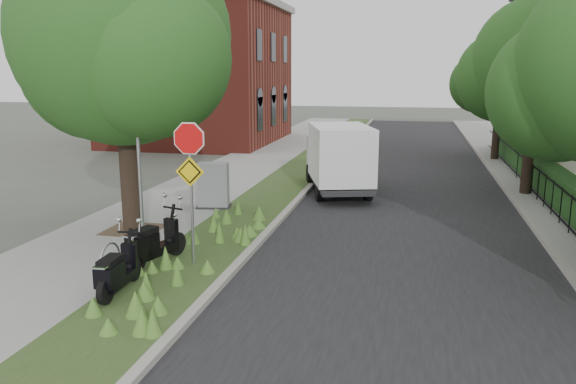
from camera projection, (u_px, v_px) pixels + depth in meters
The scene contains 20 objects.
ground at pixel (248, 284), 11.39m from camera, with size 120.00×120.00×0.00m, color #4C5147.
sidewalk_near at pixel (217, 181), 21.83m from camera, with size 3.50×60.00×0.12m, color gray.
verge at pixel (286, 184), 21.24m from camera, with size 2.00×60.00×0.12m, color #32431C.
kerb_near at pixel (312, 185), 21.02m from camera, with size 0.20×60.00×0.13m, color #9E9991.
road at pixel (407, 191), 20.28m from camera, with size 7.00×60.00×0.01m, color black.
kerb_far at pixel (509, 194), 19.52m from camera, with size 0.20×60.00×0.13m, color #9E9991.
footpath_far at pixel (562, 196), 19.16m from camera, with size 3.20×60.00×0.12m, color gray.
street_tree_main at pixel (121, 48), 13.99m from camera, with size 6.21×5.54×7.66m.
bare_post at pixel (139, 162), 13.35m from camera, with size 0.08×0.08×4.00m.
bike_hoop at pixel (110, 261), 11.29m from camera, with size 0.06×0.78×0.77m.
sign_assembly at pixel (190, 164), 11.76m from camera, with size 0.94×0.08×3.22m.
fence_far at pixel (532, 178), 19.24m from camera, with size 0.04×24.00×1.00m.
hedge_far at pixel (554, 178), 19.09m from camera, with size 1.00×24.00×1.10m, color #1B4117.
brick_building at pixel (200, 72), 33.53m from camera, with size 9.40×10.40×8.30m.
far_tree_b at pixel (534, 67), 18.57m from camera, with size 4.83×4.31×6.56m.
far_tree_c at pixel (499, 78), 26.28m from camera, with size 4.37×3.89×5.93m.
scooter_near at pixel (150, 247), 12.05m from camera, with size 0.72×1.77×0.87m.
scooter_far at pixel (115, 276), 10.44m from camera, with size 0.40×1.67×0.79m.
box_truck at pixel (338, 155), 19.65m from camera, with size 3.01×4.89×2.07m.
utility_cabinet at pixel (213, 186), 17.27m from camera, with size 1.15×0.88×1.38m.
Camera 1 is at (3.16, -10.30, 4.23)m, focal length 35.00 mm.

